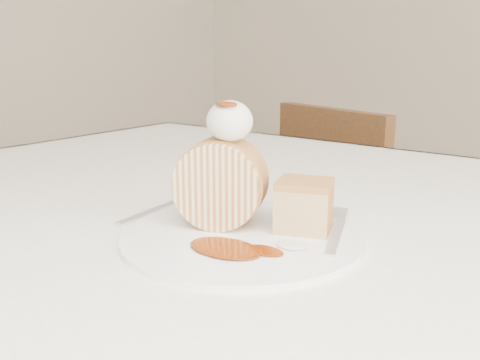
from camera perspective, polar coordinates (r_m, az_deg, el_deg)
The scene contains 10 objects.
table at distance 0.68m, azimuth 8.40°, elevation -10.53°, with size 1.40×0.90×0.75m.
chair_far at distance 1.53m, azimuth 11.80°, elevation -5.02°, with size 0.47×0.47×0.79m.
plate at distance 0.55m, azimuth 0.21°, elevation -6.05°, with size 0.25×0.25×0.01m, color white.
roulade_slice at distance 0.56m, azimuth -2.13°, elevation -0.38°, with size 0.09×0.09×0.05m, color beige.
cake_chunk at distance 0.56m, azimuth 6.85°, elevation -3.04°, with size 0.05×0.05×0.05m, color #A8763F.
whipped_cream at distance 0.54m, azimuth -1.12°, elevation 6.31°, with size 0.05×0.05×0.04m, color silver.
caramel_drizzle at distance 0.53m, azimuth -1.47°, elevation 8.66°, with size 0.02×0.02×0.01m, color #672104.
caramel_pool at distance 0.51m, azimuth -1.60°, elevation -7.24°, with size 0.08×0.05×0.00m, color #672104, non-canonical shape.
fork at distance 0.54m, azimuth 10.18°, elevation -5.99°, with size 0.02×0.15×0.00m, color silver.
spoon at distance 0.65m, azimuth -9.06°, elevation -3.25°, with size 0.02×0.15×0.00m, color silver.
Camera 1 is at (0.29, -0.35, 0.94)m, focal length 40.00 mm.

